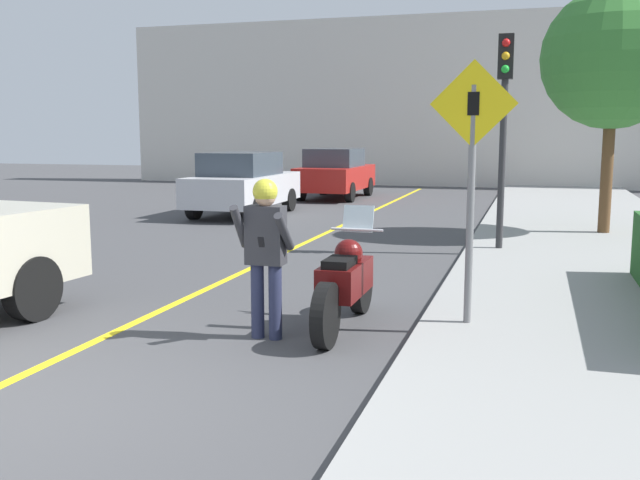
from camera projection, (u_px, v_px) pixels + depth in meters
name	position (u px, v px, depth m)	size (l,w,h in m)	color
ground_plane	(18.00, 416.00, 5.49)	(80.00, 80.00, 0.00)	#424244
sidewalk_curb	(627.00, 324.00, 7.91)	(4.40, 44.00, 0.13)	gray
road_center_line	(246.00, 270.00, 11.35)	(0.12, 36.00, 0.01)	yellow
building_backdrop	(444.00, 102.00, 29.61)	(28.00, 1.20, 6.99)	beige
motorcycle	(345.00, 283.00, 7.89)	(0.62, 2.22, 1.33)	black
person_biker	(265.00, 242.00, 7.42)	(0.59, 0.47, 1.70)	#282D4C
crossing_sign	(472.00, 167.00, 7.49)	(0.91, 0.08, 2.79)	slate
traffic_light	(504.00, 101.00, 12.42)	(0.26, 0.30, 3.73)	#2D2D30
street_tree	(614.00, 58.00, 14.33)	(2.87, 2.87, 4.99)	brown
parked_car_silver	(243.00, 183.00, 19.01)	(1.88, 4.20, 1.68)	black
parked_car_red	(336.00, 173.00, 24.09)	(1.88, 4.20, 1.68)	black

